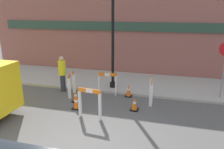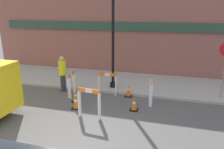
{
  "view_description": "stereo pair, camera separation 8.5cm",
  "coord_description": "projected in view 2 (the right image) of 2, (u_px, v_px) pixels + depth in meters",
  "views": [
    {
      "loc": [
        2.3,
        -4.54,
        3.72
      ],
      "look_at": [
        -0.07,
        4.27,
        1.0
      ],
      "focal_mm": 35.0,
      "sensor_mm": 36.0,
      "label": 1
    },
    {
      "loc": [
        2.39,
        -4.52,
        3.72
      ],
      "look_at": [
        -0.07,
        4.27,
        1.0
      ],
      "focal_mm": 35.0,
      "sensor_mm": 36.0,
      "label": 2
    }
  ],
  "objects": [
    {
      "name": "barricade_0",
      "position": [
        72.0,
        84.0,
        9.71
      ],
      "size": [
        0.23,
        0.76,
        1.05
      ],
      "rotation": [
        0.0,
        0.0,
        4.85
      ],
      "color": "white",
      "rests_on": "ground_plane"
    },
    {
      "name": "storefront_facade",
      "position": [
        131.0,
        27.0,
        12.4
      ],
      "size": [
        18.0,
        0.22,
        5.5
      ],
      "color": "#93564C",
      "rests_on": "ground_plane"
    },
    {
      "name": "streetlamp_post",
      "position": [
        113.0,
        15.0,
        9.65
      ],
      "size": [
        0.44,
        0.44,
        5.25
      ],
      "color": "black",
      "rests_on": "sidewalk_slab"
    },
    {
      "name": "traffic_cone_1",
      "position": [
        134.0,
        104.0,
        8.33
      ],
      "size": [
        0.3,
        0.3,
        0.53
      ],
      "color": "black",
      "rests_on": "ground_plane"
    },
    {
      "name": "traffic_cone_3",
      "position": [
        76.0,
        102.0,
        8.48
      ],
      "size": [
        0.3,
        0.3,
        0.55
      ],
      "color": "black",
      "rests_on": "ground_plane"
    },
    {
      "name": "barricade_1",
      "position": [
        89.0,
        103.0,
        7.62
      ],
      "size": [
        0.85,
        0.21,
        1.12
      ],
      "rotation": [
        0.0,
        0.0,
        6.19
      ],
      "color": "white",
      "rests_on": "ground_plane"
    },
    {
      "name": "traffic_cone_0",
      "position": [
        76.0,
        96.0,
        9.14
      ],
      "size": [
        0.3,
        0.3,
        0.49
      ],
      "color": "black",
      "rests_on": "ground_plane"
    },
    {
      "name": "barricade_2",
      "position": [
        151.0,
        89.0,
        8.98
      ],
      "size": [
        0.22,
        0.94,
        1.04
      ],
      "rotation": [
        0.0,
        0.0,
        7.95
      ],
      "color": "white",
      "rests_on": "ground_plane"
    },
    {
      "name": "barricade_3",
      "position": [
        107.0,
        83.0,
        9.78
      ],
      "size": [
        0.83,
        0.24,
        1.04
      ],
      "rotation": [
        0.0,
        0.0,
        9.55
      ],
      "color": "white",
      "rests_on": "ground_plane"
    },
    {
      "name": "sidewalk_slab",
      "position": [
        123.0,
        82.0,
        11.55
      ],
      "size": [
        18.0,
        3.38,
        0.11
      ],
      "color": "#ADA89E",
      "rests_on": "ground_plane"
    },
    {
      "name": "traffic_cone_2",
      "position": [
        129.0,
        91.0,
        9.66
      ],
      "size": [
        0.3,
        0.3,
        0.57
      ],
      "color": "black",
      "rests_on": "ground_plane"
    },
    {
      "name": "person_worker",
      "position": [
        63.0,
        73.0,
        10.15
      ],
      "size": [
        0.4,
        0.4,
        1.68
      ],
      "rotation": [
        0.0,
        0.0,
        -0.2
      ],
      "color": "#33333D",
      "rests_on": "ground_plane"
    }
  ]
}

